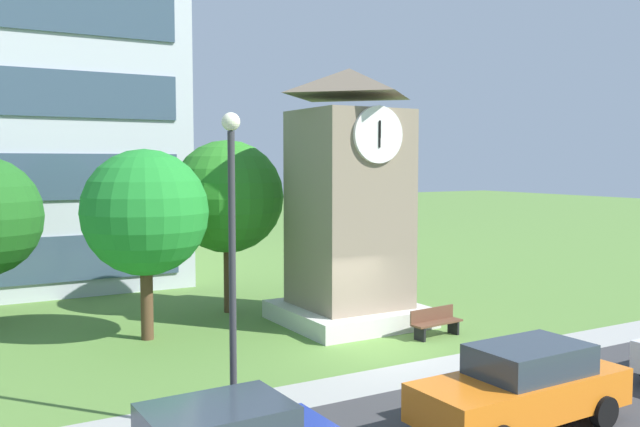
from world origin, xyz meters
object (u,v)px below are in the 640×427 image
at_px(street_lamp, 232,239).
at_px(tree_by_building, 145,213).
at_px(park_bench, 435,322).
at_px(parked_car_orange, 523,386).
at_px(tree_streetside, 227,197).
at_px(clock_tower, 349,213).

distance_m(street_lamp, tree_by_building, 8.02).
distance_m(park_bench, parked_car_orange, 7.23).
bearing_deg(tree_streetside, parked_car_orange, -85.23).
bearing_deg(tree_by_building, parked_car_orange, -66.40).
bearing_deg(street_lamp, tree_streetside, 68.22).
distance_m(clock_tower, parked_car_orange, 10.01).
bearing_deg(parked_car_orange, tree_streetside, 94.77).
relative_size(clock_tower, tree_by_building, 1.46).
xyz_separation_m(street_lamp, parked_car_orange, (5.19, -2.64, -3.02)).
bearing_deg(street_lamp, park_bench, 24.95).
bearing_deg(tree_streetside, tree_by_building, -147.45).
relative_size(clock_tower, tree_streetside, 1.37).
bearing_deg(clock_tower, tree_streetside, 129.61).
height_order(park_bench, tree_by_building, tree_by_building).
bearing_deg(street_lamp, clock_tower, 44.10).
bearing_deg(tree_by_building, clock_tower, -10.67).
bearing_deg(park_bench, parked_car_orange, -115.61).
distance_m(park_bench, tree_streetside, 8.51).
bearing_deg(tree_by_building, park_bench, -28.05).
bearing_deg(tree_by_building, tree_streetside, 32.55).
distance_m(tree_by_building, parked_car_orange, 12.00).
height_order(park_bench, tree_streetside, tree_streetside).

